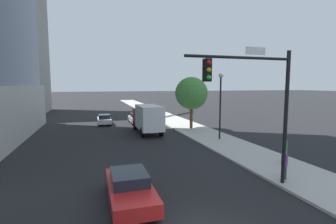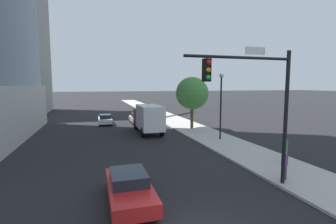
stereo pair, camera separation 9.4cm
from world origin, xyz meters
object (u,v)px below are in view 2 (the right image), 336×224
(construction_building, at_px, (1,20))
(street_lamp, at_px, (221,97))
(traffic_light_pole, at_px, (256,93))
(pedestrian_purple_shirt, at_px, (284,165))
(car_white, at_px, (105,119))
(box_truck, at_px, (148,117))
(pedestrian_green_shirt, at_px, (285,150))
(car_red, at_px, (129,187))
(car_silver, at_px, (137,118))
(street_tree, at_px, (192,93))

(construction_building, distance_m, street_lamp, 44.59)
(traffic_light_pole, distance_m, pedestrian_purple_shirt, 4.71)
(car_white, height_order, box_truck, box_truck)
(street_lamp, bearing_deg, pedestrian_green_shirt, -86.16)
(car_red, bearing_deg, car_silver, 79.49)
(street_lamp, bearing_deg, car_red, -134.61)
(traffic_light_pole, height_order, street_tree, traffic_light_pole)
(car_white, bearing_deg, street_tree, -36.15)
(traffic_light_pole, distance_m, car_white, 25.61)
(car_silver, relative_size, box_truck, 0.67)
(traffic_light_pole, relative_size, car_white, 1.61)
(street_lamp, distance_m, street_tree, 6.41)
(street_lamp, xyz_separation_m, box_truck, (-5.89, 5.67, -2.49))
(construction_building, xyz_separation_m, pedestrian_green_shirt, (28.00, -40.64, -16.20))
(pedestrian_purple_shirt, bearing_deg, street_lamp, 81.22)
(car_red, distance_m, pedestrian_purple_shirt, 8.65)
(car_white, height_order, pedestrian_green_shirt, pedestrian_green_shirt)
(car_silver, bearing_deg, street_tree, -50.51)
(street_tree, relative_size, pedestrian_purple_shirt, 3.87)
(street_lamp, relative_size, street_tree, 1.03)
(car_silver, relative_size, pedestrian_green_shirt, 2.66)
(construction_building, relative_size, pedestrian_green_shirt, 24.22)
(box_truck, relative_size, pedestrian_purple_shirt, 4.22)
(box_truck, bearing_deg, car_white, 118.74)
(street_tree, bearing_deg, pedestrian_purple_shirt, -94.18)
(construction_building, relative_size, street_tree, 6.68)
(street_lamp, xyz_separation_m, car_white, (-10.25, 13.61, -3.59))
(street_lamp, height_order, car_silver, street_lamp)
(construction_building, height_order, pedestrian_purple_shirt, construction_building)
(car_red, bearing_deg, pedestrian_green_shirt, 12.53)
(street_tree, relative_size, car_white, 1.41)
(car_red, bearing_deg, street_tree, 59.55)
(car_red, bearing_deg, traffic_light_pole, -4.08)
(box_truck, bearing_deg, street_tree, 7.55)
(box_truck, distance_m, pedestrian_purple_shirt, 16.63)
(car_red, xyz_separation_m, box_truck, (4.35, 16.05, 1.06))
(construction_building, relative_size, car_silver, 9.09)
(traffic_light_pole, xyz_separation_m, pedestrian_green_shirt, (4.49, 2.85, -3.99))
(street_lamp, xyz_separation_m, car_silver, (-5.89, 13.09, -3.55))
(car_red, distance_m, pedestrian_green_shirt, 11.05)
(street_lamp, distance_m, box_truck, 8.55)
(car_white, xyz_separation_m, car_silver, (4.35, -0.52, 0.04))
(street_tree, bearing_deg, traffic_light_pole, -101.72)
(construction_building, xyz_separation_m, car_silver, (21.57, -19.56, -16.52))
(traffic_light_pole, height_order, car_silver, traffic_light_pole)
(pedestrian_purple_shirt, relative_size, pedestrian_green_shirt, 0.94)
(street_tree, xyz_separation_m, box_truck, (-5.52, -0.73, -2.61))
(street_tree, bearing_deg, construction_building, 135.90)
(construction_building, distance_m, pedestrian_purple_shirt, 52.77)
(box_truck, relative_size, pedestrian_green_shirt, 3.95)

